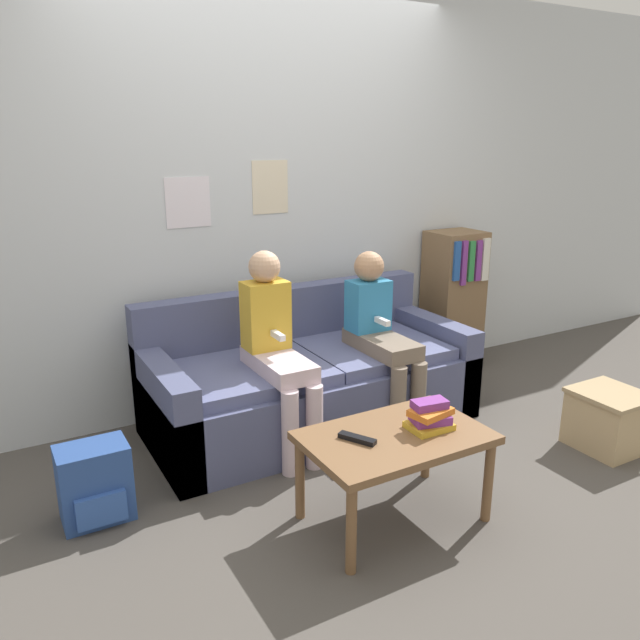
{
  "coord_description": "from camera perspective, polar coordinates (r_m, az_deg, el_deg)",
  "views": [
    {
      "loc": [
        -1.65,
        -2.51,
        1.68
      ],
      "look_at": [
        0.0,
        0.4,
        0.68
      ],
      "focal_mm": 35.0,
      "sensor_mm": 36.0,
      "label": 1
    }
  ],
  "objects": [
    {
      "name": "backpack",
      "position": [
        3.06,
        -19.88,
        -13.91
      ],
      "size": [
        0.31,
        0.24,
        0.36
      ],
      "color": "#284789",
      "rests_on": "ground_plane"
    },
    {
      "name": "bookshelf",
      "position": [
        4.67,
        12.05,
        1.75
      ],
      "size": [
        0.37,
        0.33,
        1.02
      ],
      "color": "brown",
      "rests_on": "ground_plane"
    },
    {
      "name": "book_stack",
      "position": [
        2.84,
        10.02,
        -8.66
      ],
      "size": [
        0.2,
        0.16,
        0.13
      ],
      "color": "gold",
      "rests_on": "coffee_table"
    },
    {
      "name": "tv_remote",
      "position": [
        2.71,
        3.42,
        -10.77
      ],
      "size": [
        0.12,
        0.17,
        0.02
      ],
      "rotation": [
        0.0,
        0.0,
        0.51
      ],
      "color": "black",
      "rests_on": "coffee_table"
    },
    {
      "name": "person_left",
      "position": [
        3.34,
        -4.03,
        -2.22
      ],
      "size": [
        0.24,
        0.57,
        1.09
      ],
      "color": "silver",
      "rests_on": "ground_plane"
    },
    {
      "name": "couch",
      "position": [
        3.75,
        -1.03,
        -5.58
      ],
      "size": [
        1.9,
        0.85,
        0.78
      ],
      "color": "#4C5175",
      "rests_on": "ground_plane"
    },
    {
      "name": "wall_back",
      "position": [
        3.95,
        -4.76,
        11.01
      ],
      "size": [
        8.0,
        0.06,
        2.6
      ],
      "color": "silver",
      "rests_on": "ground_plane"
    },
    {
      "name": "person_right",
      "position": [
        3.66,
        5.55,
        -0.95
      ],
      "size": [
        0.24,
        0.57,
        1.03
      ],
      "color": "#756656",
      "rests_on": "ground_plane"
    },
    {
      "name": "ground_plane",
      "position": [
        3.44,
        3.39,
        -12.65
      ],
      "size": [
        10.0,
        10.0,
        0.0
      ],
      "primitive_type": "plane",
      "color": "#4C4742"
    },
    {
      "name": "coffee_table",
      "position": [
        2.81,
        6.88,
        -11.27
      ],
      "size": [
        0.8,
        0.51,
        0.42
      ],
      "color": "brown",
      "rests_on": "ground_plane"
    },
    {
      "name": "storage_box",
      "position": [
        3.84,
        24.85,
        -8.27
      ],
      "size": [
        0.35,
        0.37,
        0.33
      ],
      "color": "tan",
      "rests_on": "ground_plane"
    }
  ]
}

